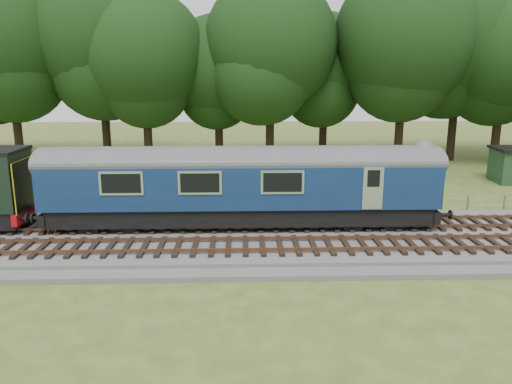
{
  "coord_description": "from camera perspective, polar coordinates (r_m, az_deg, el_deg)",
  "views": [
    {
      "loc": [
        -2.28,
        -21.25,
        7.32
      ],
      "look_at": [
        -1.58,
        1.4,
        2.0
      ],
      "focal_mm": 35.0,
      "sensor_mm": 36.0,
      "label": 1
    }
  ],
  "objects": [
    {
      "name": "ground",
      "position": [
        22.59,
        4.14,
        -5.73
      ],
      "size": [
        120.0,
        120.0,
        0.0
      ],
      "primitive_type": "plane",
      "color": "#3B561F",
      "rests_on": "ground"
    },
    {
      "name": "ballast",
      "position": [
        22.54,
        4.15,
        -5.31
      ],
      "size": [
        70.0,
        7.0,
        0.35
      ],
      "primitive_type": "cube",
      "color": "#4C4C4F",
      "rests_on": "ground"
    },
    {
      "name": "track_north",
      "position": [
        23.79,
        3.81,
        -3.69
      ],
      "size": [
        67.2,
        2.4,
        0.21
      ],
      "color": "black",
      "rests_on": "ballast"
    },
    {
      "name": "track_south",
      "position": [
        20.95,
        4.6,
        -6.07
      ],
      "size": [
        67.2,
        2.4,
        0.21
      ],
      "color": "black",
      "rests_on": "ballast"
    },
    {
      "name": "fence",
      "position": [
        26.87,
        3.17,
        -2.62
      ],
      "size": [
        64.0,
        0.12,
        1.0
      ],
      "primitive_type": null,
      "color": "#6B6054",
      "rests_on": "ground"
    },
    {
      "name": "tree_line",
      "position": [
        43.93,
        1.23,
        3.61
      ],
      "size": [
        70.0,
        8.0,
        18.0
      ],
      "primitive_type": null,
      "color": "black",
      "rests_on": "ground"
    },
    {
      "name": "dmu_railcar",
      "position": [
        23.14,
        -1.68,
        1.45
      ],
      "size": [
        18.05,
        2.86,
        3.88
      ],
      "color": "black",
      "rests_on": "ground"
    },
    {
      "name": "worker",
      "position": [
        24.09,
        -22.48,
        -2.26
      ],
      "size": [
        0.73,
        0.5,
        1.93
      ],
      "primitive_type": "imported",
      "rotation": [
        0.0,
        0.0,
        -0.06
      ],
      "color": "#E2490B",
      "rests_on": "ballast"
    }
  ]
}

